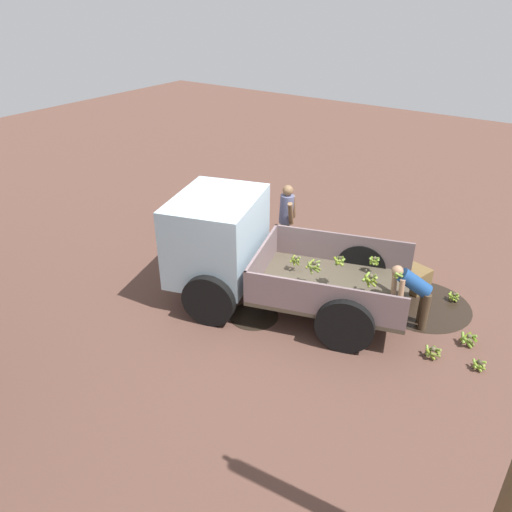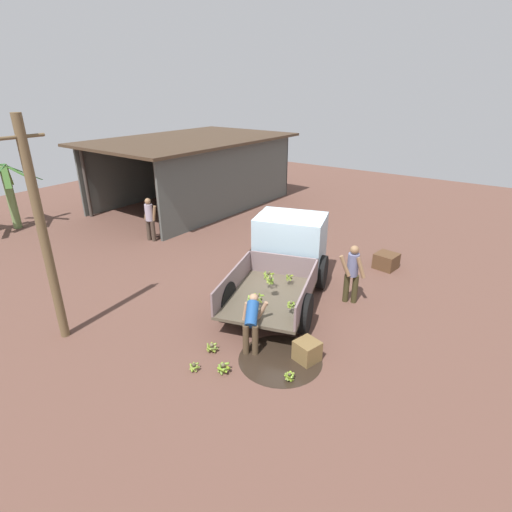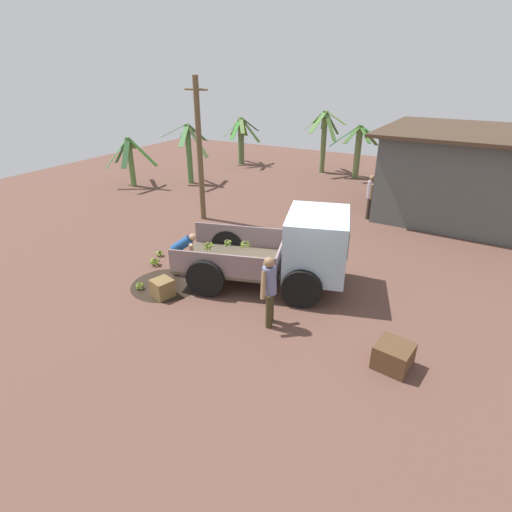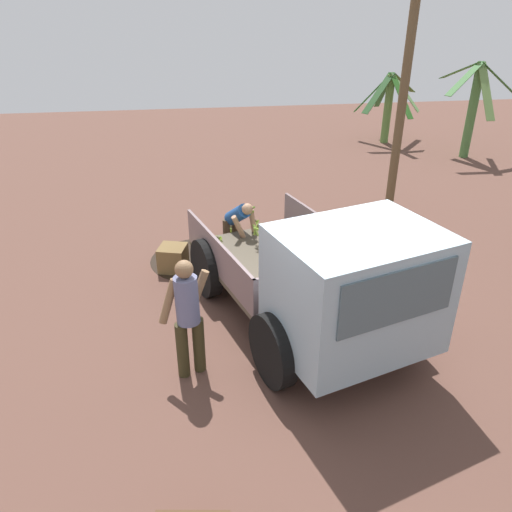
{
  "view_description": "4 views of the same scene",
  "coord_description": "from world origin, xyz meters",
  "views": [
    {
      "loc": [
        -4.99,
        6.68,
        5.46
      ],
      "look_at": [
        -0.4,
        0.07,
        1.05
      ],
      "focal_mm": 35.0,
      "sensor_mm": 36.0,
      "label": 1
    },
    {
      "loc": [
        -9.21,
        -5.35,
        5.54
      ],
      "look_at": [
        -1.56,
        -0.0,
        1.52
      ],
      "focal_mm": 28.0,
      "sensor_mm": 36.0,
      "label": 2
    },
    {
      "loc": [
        3.6,
        -8.68,
        5.32
      ],
      "look_at": [
        -0.89,
        -0.62,
        0.91
      ],
      "focal_mm": 28.0,
      "sensor_mm": 36.0,
      "label": 3
    },
    {
      "loc": [
        5.52,
        -1.86,
        4.48
      ],
      "look_at": [
        -1.07,
        -0.88,
        1.03
      ],
      "focal_mm": 35.0,
      "sensor_mm": 36.0,
      "label": 4
    }
  ],
  "objects": [
    {
      "name": "cargo_truck",
      "position": [
        0.02,
        0.02,
        1.09
      ],
      "size": [
        4.74,
        3.18,
        2.04
      ],
      "rotation": [
        0.0,
        0.0,
        0.3
      ],
      "color": "brown",
      "rests_on": "ground"
    },
    {
      "name": "banana_bunch_on_ground_2",
      "position": [
        -3.71,
        -0.29,
        0.12
      ],
      "size": [
        0.29,
        0.29,
        0.21
      ],
      "color": "brown",
      "rests_on": "ground"
    },
    {
      "name": "ground",
      "position": [
        0.0,
        0.0,
        0.0
      ],
      "size": [
        36.0,
        36.0,
        0.0
      ],
      "primitive_type": "plane",
      "color": "brown"
    },
    {
      "name": "person_worker_loading",
      "position": [
        -3.07,
        -0.95,
        0.72
      ],
      "size": [
        0.82,
        0.67,
        1.21
      ],
      "rotation": [
        0.0,
        0.0,
        0.49
      ],
      "color": "#4A3926",
      "rests_on": "ground"
    },
    {
      "name": "banana_bunch_on_ground_3",
      "position": [
        -4.11,
        -0.96,
        0.13
      ],
      "size": [
        0.3,
        0.3,
        0.23
      ],
      "color": "brown",
      "rests_on": "ground"
    },
    {
      "name": "wooden_crate_0",
      "position": [
        -2.74,
        -2.18,
        0.23
      ],
      "size": [
        0.59,
        0.59,
        0.46
      ],
      "primitive_type": "cube",
      "rotation": [
        0.0,
        0.0,
        1.29
      ],
      "color": "brown",
      "rests_on": "ground"
    },
    {
      "name": "banana_bunch_on_ground_0",
      "position": [
        -4.42,
        -0.42,
        0.1
      ],
      "size": [
        0.23,
        0.22,
        0.19
      ],
      "color": "#453E2D",
      "rests_on": "ground"
    },
    {
      "name": "wooden_crate_1",
      "position": [
        2.94,
        -2.04,
        0.25
      ],
      "size": [
        0.75,
        0.75,
        0.5
      ],
      "primitive_type": "cube",
      "rotation": [
        0.0,
        0.0,
        4.56
      ],
      "color": "#523621",
      "rests_on": "ground"
    },
    {
      "name": "banana_bunch_on_ground_1",
      "position": [
        -3.52,
        -2.2,
        0.1
      ],
      "size": [
        0.23,
        0.22,
        0.18
      ],
      "color": "brown",
      "rests_on": "ground"
    },
    {
      "name": "person_foreground_visitor",
      "position": [
        0.17,
        -1.95,
        0.93
      ],
      "size": [
        0.51,
        0.71,
        1.68
      ],
      "rotation": [
        0.0,
        0.0,
        3.5
      ],
      "color": "#36301A",
      "rests_on": "ground"
    },
    {
      "name": "mud_patch_0",
      "position": [
        -3.07,
        -1.71,
        0.0
      ],
      "size": [
        1.84,
        1.84,
        0.01
      ],
      "primitive_type": "cylinder",
      "color": "black",
      "rests_on": "ground"
    },
    {
      "name": "mud_patch_1",
      "position": [
        -0.61,
        0.44,
        0.0
      ],
      "size": [
        0.92,
        0.92,
        0.01
      ],
      "primitive_type": "cylinder",
      "color": "black",
      "rests_on": "ground"
    }
  ]
}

